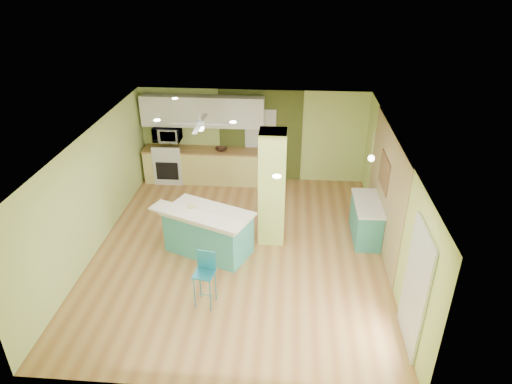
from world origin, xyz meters
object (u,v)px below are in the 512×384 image
at_px(side_counter, 366,220).
at_px(canister, 191,209).
at_px(peninsula, 208,231).
at_px(bar_stool, 205,270).
at_px(fruit_bowl, 221,149).

xyz_separation_m(side_counter, canister, (-3.64, -0.87, 0.59)).
height_order(peninsula, bar_stool, peninsula).
height_order(side_counter, canister, canister).
bearing_deg(peninsula, canister, -151.74).
bearing_deg(fruit_bowl, peninsula, -86.67).
height_order(peninsula, canister, canister).
bearing_deg(bar_stool, peninsula, 108.08).
bearing_deg(side_counter, peninsula, -165.84).
relative_size(peninsula, side_counter, 1.62).
bearing_deg(bar_stool, fruit_bowl, 104.57).
distance_m(peninsula, fruit_bowl, 3.31).
xyz_separation_m(peninsula, side_counter, (3.33, 0.84, -0.07)).
relative_size(bar_stool, side_counter, 0.78).
height_order(peninsula, fruit_bowl, peninsula).
xyz_separation_m(bar_stool, side_counter, (3.10, 2.38, -0.26)).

